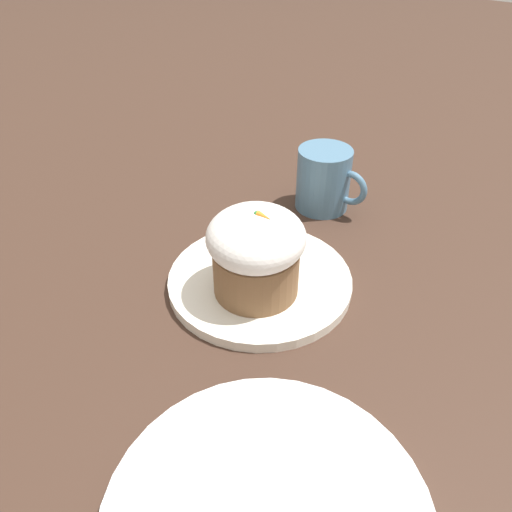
{
  "coord_description": "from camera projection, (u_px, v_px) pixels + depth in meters",
  "views": [
    {
      "loc": [
        0.28,
        -0.38,
        0.41
      ],
      "look_at": [
        0.01,
        -0.02,
        0.06
      ],
      "focal_mm": 35.0,
      "sensor_mm": 36.0,
      "label": 1
    }
  ],
  "objects": [
    {
      "name": "coffee_cup",
      "position": [
        324.0,
        180.0,
        0.74
      ],
      "size": [
        0.11,
        0.08,
        0.09
      ],
      "color": "teal",
      "rests_on": "ground_plane"
    },
    {
      "name": "spoon",
      "position": [
        267.0,
        274.0,
        0.61
      ],
      "size": [
        0.11,
        0.12,
        0.01
      ],
      "color": "silver",
      "rests_on": "dessert_plate"
    },
    {
      "name": "ground_plane",
      "position": [
        260.0,
        284.0,
        0.62
      ],
      "size": [
        4.0,
        4.0,
        0.0
      ],
      "primitive_type": "plane",
      "color": "#3D281E"
    },
    {
      "name": "dessert_plate",
      "position": [
        260.0,
        280.0,
        0.62
      ],
      "size": [
        0.23,
        0.23,
        0.01
      ],
      "color": "white",
      "rests_on": "ground_plane"
    },
    {
      "name": "carrot_cake",
      "position": [
        256.0,
        251.0,
        0.56
      ],
      "size": [
        0.11,
        0.11,
        0.11
      ],
      "color": "brown",
      "rests_on": "dessert_plate"
    }
  ]
}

